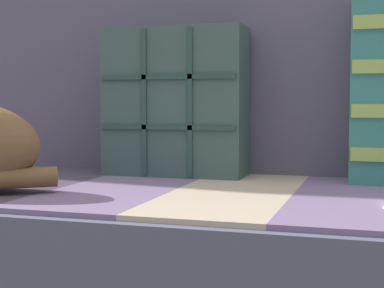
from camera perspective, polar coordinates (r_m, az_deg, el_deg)
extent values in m
cube|color=#4C5166|center=(1.32, 4.53, -9.82)|extent=(1.83, 0.78, 0.24)
cube|color=#423847|center=(1.47, -15.02, -3.60)|extent=(0.25, 0.70, 0.01)
cube|color=slate|center=(1.35, -6.00, -4.12)|extent=(0.25, 0.70, 0.01)
cube|color=tan|center=(1.28, 4.40, -4.60)|extent=(0.25, 0.70, 0.01)
cube|color=slate|center=(1.25, 15.72, -4.94)|extent=(0.25, 0.70, 0.01)
cube|color=#514C60|center=(1.61, 7.20, 6.89)|extent=(1.83, 0.14, 0.54)
cube|color=#38514C|center=(1.51, -1.60, 4.08)|extent=(0.36, 0.13, 0.38)
cube|color=#28423D|center=(1.45, -2.46, 1.63)|extent=(0.35, 0.01, 0.01)
cube|color=#28423D|center=(1.47, -4.67, 4.07)|extent=(0.01, 0.01, 0.36)
cube|color=#28423D|center=(1.45, -2.48, 6.54)|extent=(0.35, 0.01, 0.01)
cube|color=#28423D|center=(1.43, -0.21, 4.09)|extent=(0.01, 0.01, 0.36)
cylinder|color=brown|center=(1.24, -16.72, -3.19)|extent=(0.16, 0.13, 0.04)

